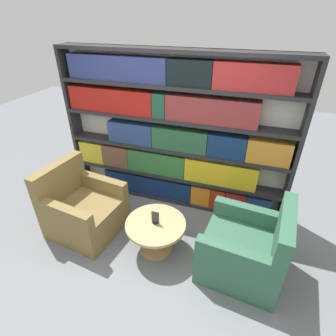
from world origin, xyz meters
The scene contains 6 objects.
ground_plane centered at (0.00, 0.00, 0.00)m, with size 14.00×14.00×0.00m, color slate.
bookshelf centered at (-0.01, 1.43, 1.13)m, with size 3.36×0.30×2.29m.
armchair_left centered at (-0.97, 0.35, 0.32)m, with size 0.98×0.94×0.97m.
armchair_right centered at (1.22, 0.34, 0.32)m, with size 0.97×0.93×0.97m.
coffee_table centered at (0.13, 0.31, 0.32)m, with size 0.75×0.75×0.45m.
table_sign centered at (0.13, 0.31, 0.52)m, with size 0.10×0.06×0.18m.
Camera 1 is at (1.05, -1.92, 2.68)m, focal length 28.00 mm.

